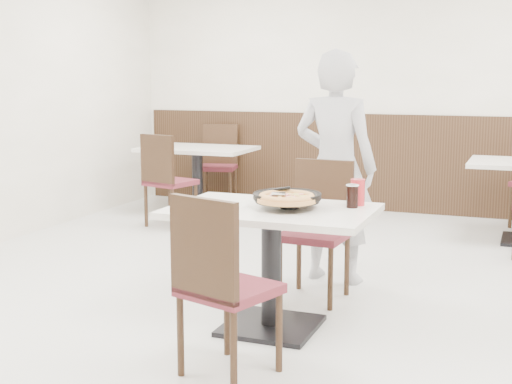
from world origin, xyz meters
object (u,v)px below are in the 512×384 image
(bg_chair_left_far, at_px, (218,165))
(bg_chair_left_near, at_px, (171,180))
(chair_near, at_px, (230,285))
(main_table, at_px, (271,269))
(chair_far, at_px, (314,232))
(side_plate, at_px, (207,207))
(pizza_pan, at_px, (287,201))
(cola_glass, at_px, (352,197))
(bg_table_left, at_px, (198,181))
(pizza, at_px, (287,200))
(diner_person, at_px, (335,167))
(red_cup, at_px, (358,192))

(bg_chair_left_far, bearing_deg, bg_chair_left_near, 78.94)
(chair_near, relative_size, bg_chair_left_far, 1.00)
(main_table, relative_size, chair_far, 1.26)
(main_table, height_order, bg_chair_left_far, bg_chair_left_far)
(main_table, height_order, chair_far, chair_far)
(chair_near, height_order, side_plate, chair_near)
(bg_chair_left_far, bearing_deg, pizza_pan, 106.66)
(main_table, distance_m, chair_near, 0.71)
(cola_glass, bearing_deg, bg_table_left, 129.86)
(chair_near, relative_size, pizza, 2.71)
(chair_far, bearing_deg, main_table, 86.68)
(pizza_pan, height_order, side_plate, pizza_pan)
(chair_near, relative_size, side_plate, 5.07)
(side_plate, relative_size, bg_table_left, 0.16)
(chair_near, xyz_separation_m, chair_far, (0.04, 1.36, 0.00))
(bg_chair_left_far, bearing_deg, bg_table_left, 79.58)
(diner_person, height_order, bg_chair_left_near, diner_person)
(chair_far, distance_m, bg_chair_left_far, 3.74)
(pizza, distance_m, red_cup, 0.46)
(chair_near, height_order, pizza, chair_near)
(bg_table_left, bearing_deg, diner_person, -43.23)
(pizza, relative_size, bg_chair_left_near, 0.37)
(diner_person, relative_size, bg_table_left, 1.43)
(chair_far, relative_size, bg_chair_left_near, 1.00)
(pizza_pan, relative_size, bg_chair_left_near, 0.40)
(bg_table_left, bearing_deg, bg_chair_left_near, -88.40)
(pizza_pan, xyz_separation_m, diner_person, (-0.01, 1.12, 0.07))
(chair_far, xyz_separation_m, bg_table_left, (-2.09, 2.47, -0.10))
(chair_near, height_order, bg_chair_left_far, same)
(chair_near, xyz_separation_m, pizza_pan, (0.05, 0.74, 0.32))
(chair_far, height_order, bg_table_left, chair_far)
(pizza, xyz_separation_m, red_cup, (0.35, 0.30, 0.02))
(chair_near, height_order, cola_glass, chair_near)
(diner_person, bearing_deg, bg_table_left, -37.24)
(bg_table_left, height_order, bg_chair_left_near, bg_chair_left_near)
(pizza_pan, bearing_deg, side_plate, -154.76)
(red_cup, bearing_deg, pizza, -139.85)
(pizza, xyz_separation_m, bg_table_left, (-2.12, 3.15, -0.44))
(pizza, bearing_deg, side_plate, -162.59)
(pizza, relative_size, red_cup, 2.19)
(pizza_pan, bearing_deg, diner_person, 90.38)
(bg_chair_left_near, bearing_deg, main_table, -36.92)
(main_table, distance_m, bg_chair_left_far, 4.26)
(bg_chair_left_near, bearing_deg, pizza_pan, -35.34)
(pizza, distance_m, bg_table_left, 3.82)
(chair_far, bearing_deg, red_cup, 138.37)
(chair_near, bearing_deg, bg_chair_left_near, 140.41)
(chair_near, relative_size, bg_table_left, 0.79)
(bg_chair_left_near, bearing_deg, chair_far, -27.12)
(side_plate, bearing_deg, chair_near, -55.07)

